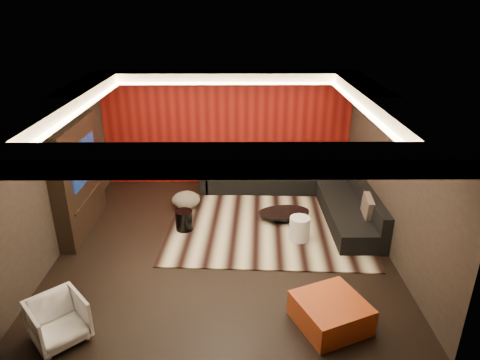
{
  "coord_description": "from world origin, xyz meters",
  "views": [
    {
      "loc": [
        0.25,
        -7.07,
        4.31
      ],
      "look_at": [
        0.3,
        0.6,
        1.05
      ],
      "focal_mm": 32.0,
      "sensor_mm": 36.0,
      "label": 1
    }
  ],
  "objects_px": {
    "drum_stool": "(184,220)",
    "orange_ottoman": "(331,313)",
    "white_side_table": "(299,229)",
    "armchair": "(58,321)",
    "coffee_table": "(284,215)",
    "sectional_sofa": "(302,190)"
  },
  "relations": [
    {
      "from": "coffee_table",
      "to": "drum_stool",
      "type": "xyz_separation_m",
      "value": [
        -2.04,
        -0.41,
        0.11
      ]
    },
    {
      "from": "drum_stool",
      "to": "orange_ottoman",
      "type": "relative_size",
      "value": 0.45
    },
    {
      "from": "drum_stool",
      "to": "sectional_sofa",
      "type": "bearing_deg",
      "value": 28.28
    },
    {
      "from": "drum_stool",
      "to": "orange_ottoman",
      "type": "xyz_separation_m",
      "value": [
        2.39,
        -2.72,
        -0.02
      ]
    },
    {
      "from": "white_side_table",
      "to": "sectional_sofa",
      "type": "xyz_separation_m",
      "value": [
        0.3,
        1.77,
        0.02
      ]
    },
    {
      "from": "white_side_table",
      "to": "coffee_table",
      "type": "bearing_deg",
      "value": 104.92
    },
    {
      "from": "armchair",
      "to": "orange_ottoman",
      "type": "bearing_deg",
      "value": -37.62
    },
    {
      "from": "drum_stool",
      "to": "armchair",
      "type": "distance_m",
      "value": 3.29
    },
    {
      "from": "drum_stool",
      "to": "sectional_sofa",
      "type": "height_order",
      "value": "sectional_sofa"
    },
    {
      "from": "coffee_table",
      "to": "armchair",
      "type": "distance_m",
      "value": 4.81
    },
    {
      "from": "coffee_table",
      "to": "white_side_table",
      "type": "relative_size",
      "value": 2.23
    },
    {
      "from": "coffee_table",
      "to": "sectional_sofa",
      "type": "height_order",
      "value": "sectional_sofa"
    },
    {
      "from": "coffee_table",
      "to": "sectional_sofa",
      "type": "bearing_deg",
      "value": 62.09
    },
    {
      "from": "coffee_table",
      "to": "drum_stool",
      "type": "bearing_deg",
      "value": -168.71
    },
    {
      "from": "white_side_table",
      "to": "armchair",
      "type": "xyz_separation_m",
      "value": [
        -3.61,
        -2.59,
        0.07
      ]
    },
    {
      "from": "coffee_table",
      "to": "armchair",
      "type": "xyz_separation_m",
      "value": [
        -3.39,
        -3.4,
        0.2
      ]
    },
    {
      "from": "white_side_table",
      "to": "armchair",
      "type": "distance_m",
      "value": 4.44
    },
    {
      "from": "coffee_table",
      "to": "white_side_table",
      "type": "height_order",
      "value": "white_side_table"
    },
    {
      "from": "armchair",
      "to": "sectional_sofa",
      "type": "height_order",
      "value": "sectional_sofa"
    },
    {
      "from": "white_side_table",
      "to": "orange_ottoman",
      "type": "distance_m",
      "value": 2.33
    },
    {
      "from": "drum_stool",
      "to": "sectional_sofa",
      "type": "xyz_separation_m",
      "value": [
        2.55,
        1.37,
        0.04
      ]
    },
    {
      "from": "orange_ottoman",
      "to": "armchair",
      "type": "height_order",
      "value": "armchair"
    }
  ]
}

